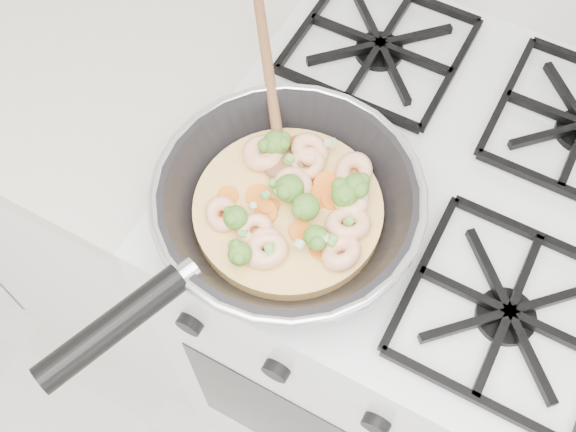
% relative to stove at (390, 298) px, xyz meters
% --- Properties ---
extents(stove, '(0.60, 0.60, 0.92)m').
position_rel_stove_xyz_m(stove, '(0.00, 0.00, 0.00)').
color(stove, white).
rests_on(stove, ground).
extents(counter_left, '(1.00, 0.60, 0.90)m').
position_rel_stove_xyz_m(counter_left, '(-0.80, 0.00, -0.01)').
color(counter_left, silver).
rests_on(counter_left, ground).
extents(skillet, '(0.34, 0.56, 0.10)m').
position_rel_stove_xyz_m(skillet, '(-0.13, -0.17, 0.50)').
color(skillet, black).
rests_on(skillet, stove).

